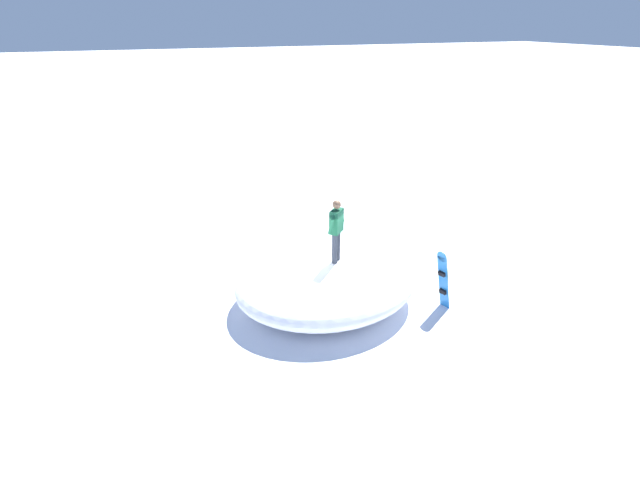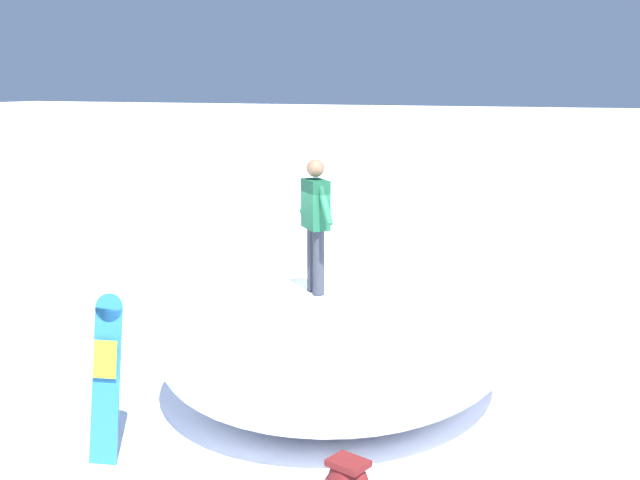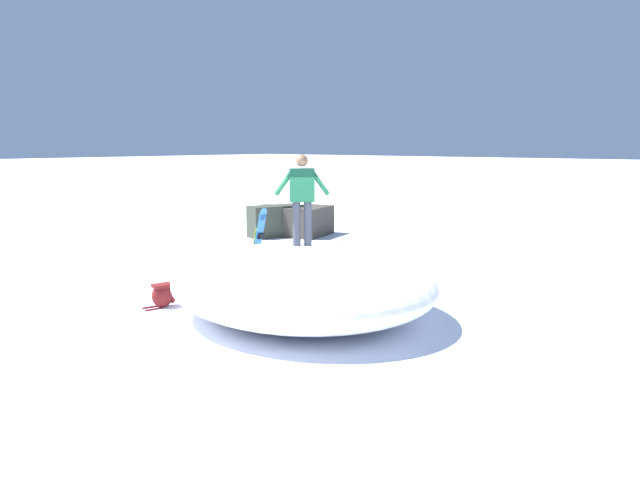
{
  "view_description": "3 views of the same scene",
  "coord_description": "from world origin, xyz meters",
  "views": [
    {
      "loc": [
        10.43,
        -4.02,
        6.89
      ],
      "look_at": [
        0.07,
        0.31,
        1.87
      ],
      "focal_mm": 28.05,
      "sensor_mm": 36.0,
      "label": 1
    },
    {
      "loc": [
        -3.6,
        9.05,
        3.77
      ],
      "look_at": [
        0.23,
        0.47,
        1.88
      ],
      "focal_mm": 43.93,
      "sensor_mm": 36.0,
      "label": 2
    },
    {
      "loc": [
        -7.34,
        -5.91,
        3.07
      ],
      "look_at": [
        -0.09,
        0.06,
        1.48
      ],
      "focal_mm": 31.78,
      "sensor_mm": 36.0,
      "label": 3
    }
  ],
  "objects": [
    {
      "name": "snowboard_primary_upright",
      "position": [
        1.42,
        3.1,
        0.87
      ],
      "size": [
        0.38,
        0.46,
        1.68
      ],
      "color": "#2672BF",
      "rests_on": "ground"
    },
    {
      "name": "snow_mound",
      "position": [
        -0.02,
        0.53,
        0.64
      ],
      "size": [
        4.95,
        5.48,
        1.28
      ],
      "primitive_type": "ellipsoid",
      "rotation": [
        0.0,
        0.0,
        1.74
      ],
      "color": "white",
      "rests_on": "ground"
    },
    {
      "name": "rock_outcrop",
      "position": [
        6.89,
        7.13,
        0.49
      ],
      "size": [
        2.77,
        3.06,
        1.05
      ],
      "color": "#3D3932",
      "rests_on": "ground"
    },
    {
      "name": "snowboarder_standing",
      "position": [
        0.18,
        0.7,
        2.2
      ],
      "size": [
        0.75,
        0.77,
        1.62
      ],
      "color": "#333842",
      "rests_on": "snow_mound"
    },
    {
      "name": "backpack_near",
      "position": [
        -1.18,
        3.03,
        0.24
      ],
      "size": [
        0.65,
        0.41,
        0.46
      ],
      "color": "maroon",
      "rests_on": "ground"
    },
    {
      "name": "ground",
      "position": [
        0.0,
        0.0,
        0.0
      ],
      "size": [
        240.0,
        240.0,
        0.0
      ],
      "primitive_type": "plane",
      "color": "white"
    }
  ]
}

